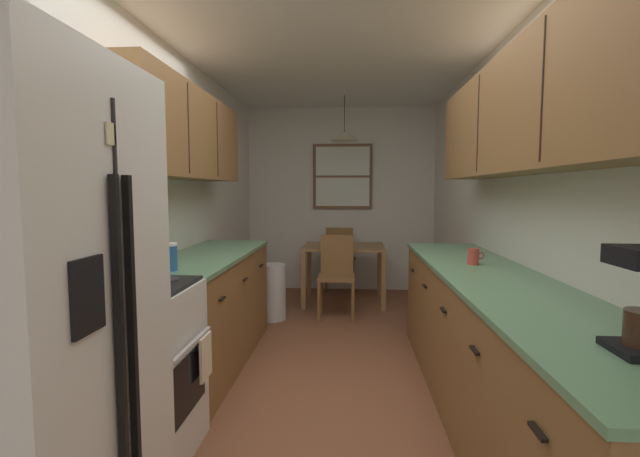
{
  "coord_description": "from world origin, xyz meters",
  "views": [
    {
      "loc": [
        0.14,
        -2.58,
        1.4
      ],
      "look_at": [
        -0.14,
        1.42,
        1.05
      ],
      "focal_mm": 24.61,
      "sensor_mm": 36.0,
      "label": 1
    }
  ],
  "objects_px": {
    "dining_chair_far": "(340,256)",
    "mug_by_coffeemaker": "(474,256)",
    "refrigerator": "(21,335)",
    "microwave_over_range": "(97,145)",
    "storage_canister": "(168,257)",
    "dining_chair_near": "(337,272)",
    "trash_bin": "(273,292)",
    "stove_range": "(128,372)",
    "table_serving_bowl": "(339,244)",
    "dining_table": "(344,254)"
  },
  "relations": [
    {
      "from": "microwave_over_range",
      "to": "mug_by_coffeemaker",
      "type": "bearing_deg",
      "value": 23.63
    },
    {
      "from": "stove_range",
      "to": "microwave_over_range",
      "type": "bearing_deg",
      "value": 179.97
    },
    {
      "from": "refrigerator",
      "to": "table_serving_bowl",
      "type": "height_order",
      "value": "refrigerator"
    },
    {
      "from": "refrigerator",
      "to": "dining_chair_near",
      "type": "distance_m",
      "value": 3.63
    },
    {
      "from": "dining_chair_near",
      "to": "refrigerator",
      "type": "bearing_deg",
      "value": -105.21
    },
    {
      "from": "refrigerator",
      "to": "dining_chair_far",
      "type": "height_order",
      "value": "refrigerator"
    },
    {
      "from": "mug_by_coffeemaker",
      "to": "dining_table",
      "type": "bearing_deg",
      "value": 110.79
    },
    {
      "from": "table_serving_bowl",
      "to": "stove_range",
      "type": "bearing_deg",
      "value": -107.2
    },
    {
      "from": "dining_chair_near",
      "to": "trash_bin",
      "type": "bearing_deg",
      "value": -164.74
    },
    {
      "from": "dining_table",
      "to": "dining_chair_near",
      "type": "distance_m",
      "value": 0.61
    },
    {
      "from": "storage_canister",
      "to": "stove_range",
      "type": "bearing_deg",
      "value": -89.41
    },
    {
      "from": "microwave_over_range",
      "to": "dining_chair_far",
      "type": "distance_m",
      "value": 4.22
    },
    {
      "from": "dining_table",
      "to": "trash_bin",
      "type": "xyz_separation_m",
      "value": [
        -0.76,
        -0.78,
        -0.31
      ]
    },
    {
      "from": "microwave_over_range",
      "to": "table_serving_bowl",
      "type": "height_order",
      "value": "microwave_over_range"
    },
    {
      "from": "stove_range",
      "to": "table_serving_bowl",
      "type": "bearing_deg",
      "value": 72.8
    },
    {
      "from": "stove_range",
      "to": "microwave_over_range",
      "type": "height_order",
      "value": "microwave_over_range"
    },
    {
      "from": "dining_chair_near",
      "to": "table_serving_bowl",
      "type": "distance_m",
      "value": 0.56
    },
    {
      "from": "microwave_over_range",
      "to": "trash_bin",
      "type": "relative_size",
      "value": 1.01
    },
    {
      "from": "dining_chair_near",
      "to": "table_serving_bowl",
      "type": "height_order",
      "value": "dining_chair_near"
    },
    {
      "from": "mug_by_coffeemaker",
      "to": "storage_canister",
      "type": "bearing_deg",
      "value": -169.37
    },
    {
      "from": "storage_canister",
      "to": "mug_by_coffeemaker",
      "type": "xyz_separation_m",
      "value": [
        1.98,
        0.37,
        -0.03
      ]
    },
    {
      "from": "storage_canister",
      "to": "dining_chair_near",
      "type": "bearing_deg",
      "value": 65.66
    },
    {
      "from": "stove_range",
      "to": "mug_by_coffeemaker",
      "type": "height_order",
      "value": "stove_range"
    },
    {
      "from": "trash_bin",
      "to": "dining_chair_near",
      "type": "bearing_deg",
      "value": 15.26
    },
    {
      "from": "stove_range",
      "to": "dining_chair_far",
      "type": "distance_m",
      "value": 4.04
    },
    {
      "from": "refrigerator",
      "to": "microwave_over_range",
      "type": "distance_m",
      "value": 1.04
    },
    {
      "from": "dining_chair_far",
      "to": "mug_by_coffeemaker",
      "type": "distance_m",
      "value": 3.19
    },
    {
      "from": "trash_bin",
      "to": "mug_by_coffeemaker",
      "type": "xyz_separation_m",
      "value": [
        1.68,
        -1.63,
        0.65
      ]
    },
    {
      "from": "dining_chair_far",
      "to": "mug_by_coffeemaker",
      "type": "height_order",
      "value": "mug_by_coffeemaker"
    },
    {
      "from": "dining_chair_far",
      "to": "stove_range",
      "type": "bearing_deg",
      "value": -104.31
    },
    {
      "from": "dining_table",
      "to": "mug_by_coffeemaker",
      "type": "height_order",
      "value": "mug_by_coffeemaker"
    },
    {
      "from": "stove_range",
      "to": "table_serving_bowl",
      "type": "xyz_separation_m",
      "value": [
        1.0,
        3.23,
        0.28
      ]
    },
    {
      "from": "dining_chair_far",
      "to": "table_serving_bowl",
      "type": "bearing_deg",
      "value": -89.92
    },
    {
      "from": "microwave_over_range",
      "to": "stove_range",
      "type": "bearing_deg",
      "value": -0.03
    },
    {
      "from": "dining_chair_near",
      "to": "microwave_over_range",
      "type": "bearing_deg",
      "value": -111.91
    },
    {
      "from": "dining_chair_near",
      "to": "mug_by_coffeemaker",
      "type": "distance_m",
      "value": 2.12
    },
    {
      "from": "dining_chair_near",
      "to": "mug_by_coffeemaker",
      "type": "height_order",
      "value": "mug_by_coffeemaker"
    },
    {
      "from": "dining_chair_near",
      "to": "trash_bin",
      "type": "height_order",
      "value": "dining_chair_near"
    },
    {
      "from": "trash_bin",
      "to": "storage_canister",
      "type": "distance_m",
      "value": 2.14
    },
    {
      "from": "refrigerator",
      "to": "dining_table",
      "type": "bearing_deg",
      "value": 75.98
    },
    {
      "from": "microwave_over_range",
      "to": "trash_bin",
      "type": "bearing_deg",
      "value": 80.89
    },
    {
      "from": "stove_range",
      "to": "dining_chair_near",
      "type": "relative_size",
      "value": 1.22
    },
    {
      "from": "dining_chair_near",
      "to": "dining_chair_far",
      "type": "bearing_deg",
      "value": 89.37
    },
    {
      "from": "stove_range",
      "to": "microwave_over_range",
      "type": "distance_m",
      "value": 1.16
    },
    {
      "from": "refrigerator",
      "to": "microwave_over_range",
      "type": "height_order",
      "value": "refrigerator"
    },
    {
      "from": "refrigerator",
      "to": "mug_by_coffeemaker",
      "type": "bearing_deg",
      "value": 40.64
    },
    {
      "from": "refrigerator",
      "to": "stove_range",
      "type": "bearing_deg",
      "value": 93.08
    },
    {
      "from": "refrigerator",
      "to": "trash_bin",
      "type": "xyz_separation_m",
      "value": [
        0.25,
        3.29,
        -0.62
      ]
    },
    {
      "from": "refrigerator",
      "to": "mug_by_coffeemaker",
      "type": "distance_m",
      "value": 2.55
    },
    {
      "from": "storage_canister",
      "to": "mug_by_coffeemaker",
      "type": "relative_size",
      "value": 1.53
    }
  ]
}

